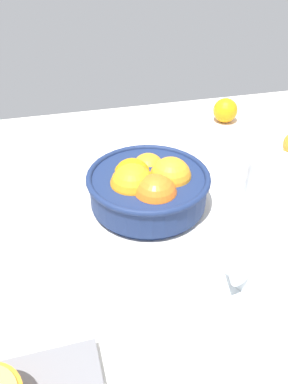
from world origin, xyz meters
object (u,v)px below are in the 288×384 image
fruit_bowl (147,186)px  loose_orange_4 (225,110)px  juice_pitcher (246,308)px  juice_glass (268,191)px

fruit_bowl → loose_orange_4: 45.47cm
fruit_bowl → juice_pitcher: size_ratio=1.45×
juice_pitcher → loose_orange_4: size_ratio=2.44×
loose_orange_4 → fruit_bowl: bearing=-133.6°
juice_glass → loose_orange_4: juice_glass is taller
fruit_bowl → juice_glass: bearing=-19.6°
fruit_bowl → loose_orange_4: (31.33, 32.92, -1.42)cm
fruit_bowl → loose_orange_4: size_ratio=3.55×
fruit_bowl → juice_glass: 23.11cm
juice_glass → fruit_bowl: bearing=160.4°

